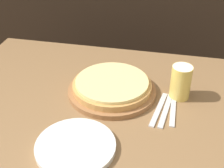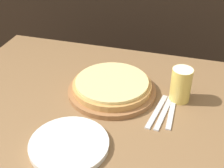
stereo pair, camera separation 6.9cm
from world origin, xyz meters
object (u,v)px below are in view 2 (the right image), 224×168
at_px(pizza_on_board, 112,87).
at_px(fork, 157,111).
at_px(dinner_knife, 164,112).
at_px(beer_glass, 181,83).
at_px(spoon, 171,114).
at_px(dinner_plate, 69,144).

height_order(pizza_on_board, fork, pizza_on_board).
distance_m(fork, dinner_knife, 0.03).
distance_m(beer_glass, spoon, 0.12).
distance_m(pizza_on_board, fork, 0.20).
xyz_separation_m(beer_glass, dinner_knife, (-0.04, -0.10, -0.07)).
relative_size(dinner_plate, dinner_knife, 1.21).
bearing_deg(fork, dinner_knife, 0.00).
bearing_deg(beer_glass, fork, -124.73).
bearing_deg(dinner_plate, beer_glass, 48.86).
bearing_deg(dinner_knife, pizza_on_board, 161.96).
xyz_separation_m(pizza_on_board, spoon, (0.23, -0.07, -0.02)).
xyz_separation_m(fork, spoon, (0.05, 0.00, 0.00)).
xyz_separation_m(pizza_on_board, fork, (0.18, -0.07, -0.02)).
xyz_separation_m(pizza_on_board, beer_glass, (0.25, 0.03, 0.04)).
relative_size(pizza_on_board, dinner_plate, 1.36).
distance_m(dinner_plate, spoon, 0.37).
bearing_deg(fork, spoon, 0.00).
bearing_deg(dinner_knife, spoon, 0.00).
distance_m(dinner_plate, dinner_knife, 0.35).
height_order(pizza_on_board, beer_glass, beer_glass).
bearing_deg(beer_glass, dinner_knife, -113.46).
bearing_deg(dinner_knife, dinner_plate, -136.33).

